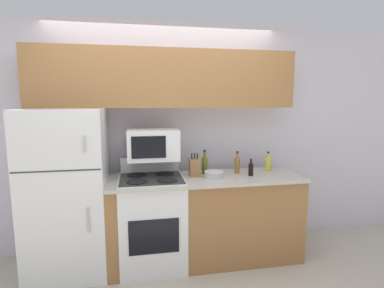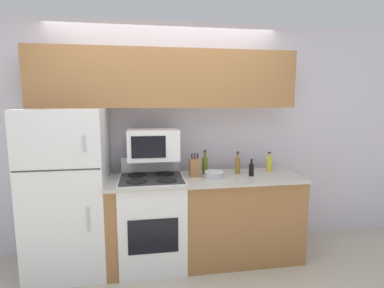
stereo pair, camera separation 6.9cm
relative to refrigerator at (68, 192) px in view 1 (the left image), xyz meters
The scene contains 13 objects.
ground_plane 1.34m from the refrigerator, 19.71° to the right, with size 12.00×12.00×0.00m, color beige.
wall_back 1.17m from the refrigerator, 21.47° to the left, with size 8.00×0.05×2.55m.
lower_cabinets 1.42m from the refrigerator, ahead, with size 2.00×0.64×0.91m.
refrigerator is the anchor object (origin of this frame).
upper_cabinets 1.51m from the refrigerator, 11.44° to the left, with size 2.75×0.33×0.60m.
stove 0.88m from the refrigerator, ahead, with size 0.65×0.62×1.09m.
microwave 0.95m from the refrigerator, ahead, with size 0.52×0.35×0.31m.
knife_block 1.28m from the refrigerator, ahead, with size 0.10×0.11×0.25m.
bowl 1.46m from the refrigerator, ahead, with size 0.20×0.20×0.07m.
bottle_cooking_spray 2.12m from the refrigerator, ahead, with size 0.06×0.06×0.22m.
bottle_vinegar 1.75m from the refrigerator, ahead, with size 0.06×0.06×0.24m.
bottle_olive_oil 1.40m from the refrigerator, ahead, with size 0.06×0.06×0.26m.
bottle_soy_sauce 1.86m from the refrigerator, ahead, with size 0.05×0.05×0.18m.
Camera 1 is at (-0.32, -2.65, 1.70)m, focal length 28.00 mm.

